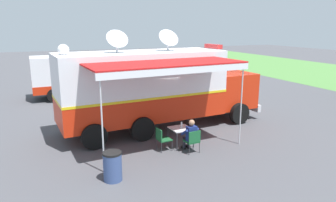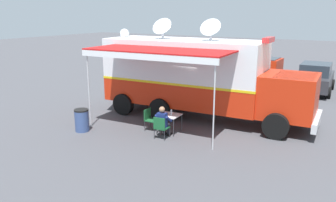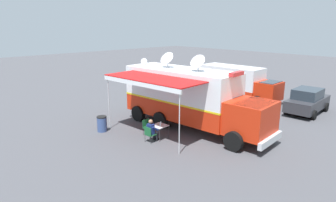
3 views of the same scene
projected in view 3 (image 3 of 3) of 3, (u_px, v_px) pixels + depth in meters
The scene contains 11 objects.
ground_plane at pixel (180, 125), 18.35m from camera, with size 100.00×100.00×0.00m, color #47474C.
lot_stripe at pixel (233, 116), 20.12m from camera, with size 0.12×4.80×0.01m, color silver.
command_truck at pixel (190, 96), 17.35m from camera, with size 5.36×9.63×4.53m.
folding_table at pixel (159, 126), 16.05m from camera, with size 0.85×0.85×0.73m.
water_bottle at pixel (161, 124), 16.01m from camera, with size 0.07×0.07×0.22m.
folding_chair_at_table at pixel (149, 133), 15.48m from camera, with size 0.51×0.51×0.87m.
folding_chair_beside_table at pixel (147, 126), 16.59m from camera, with size 0.51×0.51×0.87m.
seated_responder at pixel (152, 130), 15.58m from camera, with size 0.68×0.58×1.25m.
trash_bin at pixel (102, 124), 17.12m from camera, with size 0.57×0.57×0.91m.
support_truck at pixel (237, 83), 24.44m from camera, with size 2.42×6.83×2.70m.
car_behind_truck at pixel (307, 101), 20.59m from camera, with size 4.29×2.18×1.76m.
Camera 3 is at (12.60, 12.00, 6.06)m, focal length 31.40 mm.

